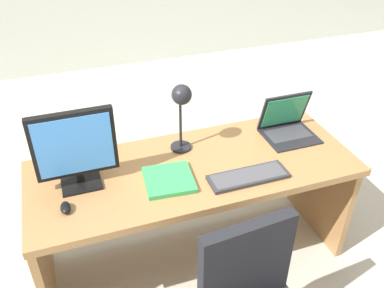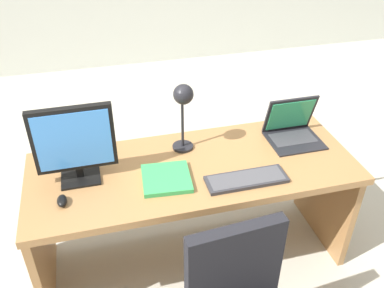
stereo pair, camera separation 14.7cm
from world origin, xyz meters
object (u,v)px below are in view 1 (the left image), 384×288
(desk, at_px, (191,188))
(keyboard, at_px, (248,177))
(book, at_px, (169,180))
(laptop, at_px, (287,122))
(mouse, at_px, (65,208))
(monitor, at_px, (75,147))
(desk_lamp, at_px, (181,104))

(desk, height_order, keyboard, keyboard)
(book, bearing_deg, laptop, 15.52)
(desk, relative_size, book, 6.55)
(laptop, height_order, keyboard, laptop)
(laptop, distance_m, mouse, 1.36)
(monitor, bearing_deg, desk, 0.79)
(desk, xyz_separation_m, monitor, (-0.60, -0.01, 0.43))
(desk, height_order, monitor, monitor)
(keyboard, relative_size, desk_lamp, 1.02)
(desk, distance_m, desk_lamp, 0.51)
(desk_lamp, distance_m, book, 0.41)
(monitor, xyz_separation_m, keyboard, (0.83, -0.23, -0.22))
(monitor, xyz_separation_m, book, (0.43, -0.12, -0.22))
(book, bearing_deg, desk, 37.95)
(keyboard, relative_size, book, 1.56)
(mouse, distance_m, desk_lamp, 0.79)
(keyboard, height_order, mouse, mouse)
(laptop, bearing_deg, keyboard, -140.69)
(mouse, relative_size, book, 0.31)
(desk_lamp, bearing_deg, monitor, -168.06)
(keyboard, relative_size, mouse, 4.97)
(desk, bearing_deg, book, -142.05)
(keyboard, distance_m, book, 0.42)
(mouse, bearing_deg, book, 5.56)
(mouse, bearing_deg, desk_lamp, 23.76)
(desk, xyz_separation_m, mouse, (-0.69, -0.18, 0.21))
(monitor, distance_m, keyboard, 0.89)
(laptop, xyz_separation_m, book, (-0.81, -0.22, -0.06))
(keyboard, height_order, desk_lamp, desk_lamp)
(book, bearing_deg, desk_lamp, 58.19)
(monitor, relative_size, desk_lamp, 1.02)
(laptop, distance_m, desk_lamp, 0.70)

